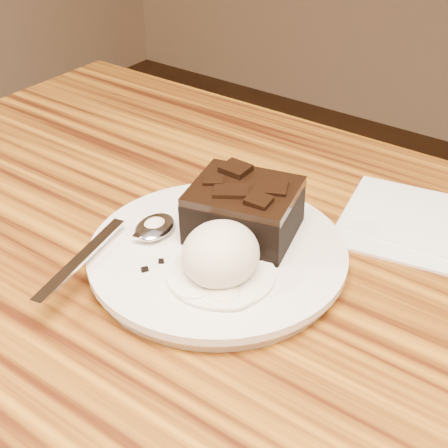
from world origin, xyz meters
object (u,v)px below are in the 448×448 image
Objects in this scene: plate at (218,257)px; ice_cream_scoop at (221,254)px; brownie at (244,213)px; spoon at (155,228)px; napkin at (415,222)px.

ice_cream_scoop is (0.03, -0.03, 0.03)m from plate.
brownie reaches higher than spoon.
ice_cream_scoop is at bearing -115.22° from napkin.
ice_cream_scoop reaches higher than plate.
spoon reaches higher than plate.
brownie is 0.18m from napkin.
plate is 0.05m from brownie.
spoon is at bearing -143.04° from brownie.
ice_cream_scoop is at bearing -71.80° from brownie.
spoon is at bearing -134.33° from napkin.
plate is 1.65× the size of napkin.
napkin is (0.12, 0.14, -0.04)m from brownie.
spoon is 0.26m from napkin.
plate is 0.21m from napkin.
brownie reaches higher than napkin.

